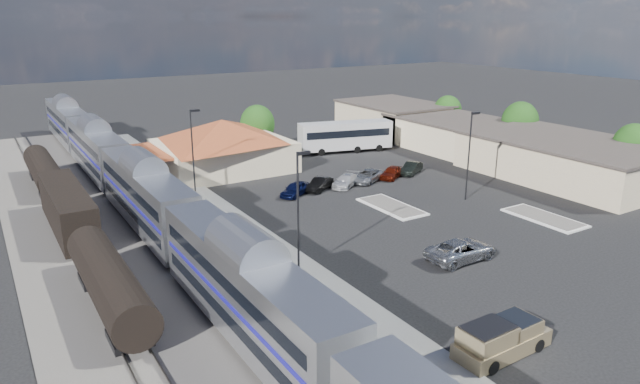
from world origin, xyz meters
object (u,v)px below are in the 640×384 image
pickup_truck (503,338)px  coach_bus (345,135)px  suv (461,250)px  station_depot (222,145)px

pickup_truck → coach_bus: size_ratio=0.45×
coach_bus → suv: bearing=173.7°
suv → coach_bus: coach_bus is taller
station_depot → suv: bearing=-81.5°
suv → coach_bus: 37.53m
station_depot → pickup_truck: 45.33m
suv → coach_bus: size_ratio=0.45×
pickup_truck → coach_bus: (20.32, 45.65, 1.42)m
suv → station_depot: bearing=8.3°
station_depot → pickup_truck: (-2.13, -45.23, -2.16)m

